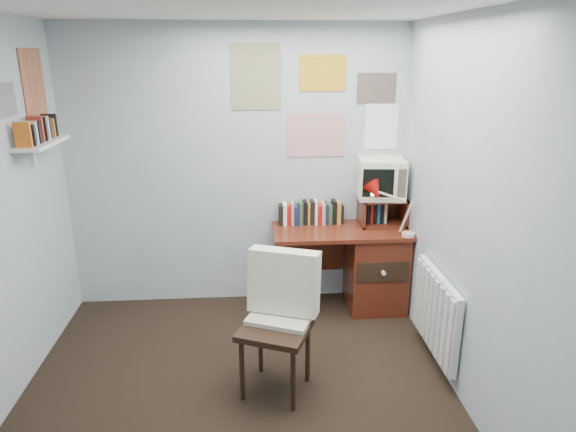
% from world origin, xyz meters
% --- Properties ---
extents(ground, '(3.50, 3.50, 0.00)m').
position_xyz_m(ground, '(0.00, 0.00, 0.00)').
color(ground, black).
rests_on(ground, ground).
extents(back_wall, '(3.00, 0.02, 2.50)m').
position_xyz_m(back_wall, '(0.00, 1.75, 1.25)').
color(back_wall, '#ACB9C4').
rests_on(back_wall, ground).
extents(right_wall, '(0.02, 3.50, 2.50)m').
position_xyz_m(right_wall, '(1.50, 0.00, 1.25)').
color(right_wall, '#ACB9C4').
rests_on(right_wall, ground).
extents(ceiling, '(3.00, 3.50, 0.02)m').
position_xyz_m(ceiling, '(0.00, 0.00, 2.50)').
color(ceiling, white).
rests_on(ceiling, back_wall).
extents(desk, '(1.20, 0.55, 0.76)m').
position_xyz_m(desk, '(1.17, 1.48, 0.41)').
color(desk, '#612516').
rests_on(desk, ground).
extents(desk_chair, '(0.63, 0.62, 0.95)m').
position_xyz_m(desk_chair, '(0.26, 0.30, 0.47)').
color(desk_chair, black).
rests_on(desk_chair, ground).
extents(desk_lamp, '(0.30, 0.26, 0.40)m').
position_xyz_m(desk_lamp, '(1.44, 1.26, 0.96)').
color(desk_lamp, '#AC110B').
rests_on(desk_lamp, desk).
extents(tv_riser, '(0.40, 0.30, 0.25)m').
position_xyz_m(tv_riser, '(1.29, 1.59, 0.89)').
color(tv_riser, '#612516').
rests_on(tv_riser, desk).
extents(crt_tv, '(0.44, 0.41, 0.38)m').
position_xyz_m(crt_tv, '(1.27, 1.61, 1.20)').
color(crt_tv, beige).
rests_on(crt_tv, tv_riser).
extents(book_row, '(0.60, 0.14, 0.22)m').
position_xyz_m(book_row, '(0.66, 1.66, 0.87)').
color(book_row, '#612516').
rests_on(book_row, desk).
extents(radiator, '(0.09, 0.80, 0.60)m').
position_xyz_m(radiator, '(1.46, 0.55, 0.42)').
color(radiator, white).
rests_on(radiator, right_wall).
extents(wall_shelf, '(0.20, 0.62, 0.24)m').
position_xyz_m(wall_shelf, '(-1.40, 1.10, 1.62)').
color(wall_shelf, white).
rests_on(wall_shelf, left_wall).
extents(posters_back, '(1.20, 0.01, 0.90)m').
position_xyz_m(posters_back, '(0.70, 1.74, 1.85)').
color(posters_back, white).
rests_on(posters_back, back_wall).
extents(posters_left, '(0.01, 0.70, 0.60)m').
position_xyz_m(posters_left, '(-1.49, 1.10, 2.00)').
color(posters_left, white).
rests_on(posters_left, left_wall).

